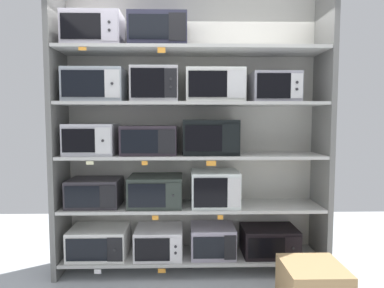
{
  "coord_description": "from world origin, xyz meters",
  "views": [
    {
      "loc": [
        -0.08,
        -3.19,
        1.51
      ],
      "look_at": [
        0.0,
        0.0,
        1.27
      ],
      "focal_mm": 30.86,
      "sensor_mm": 36.0,
      "label": 1
    }
  ],
  "objects_px": {
    "microwave_11": "(155,85)",
    "microwave_13": "(274,88)",
    "microwave_1": "(159,241)",
    "microwave_6": "(215,188)",
    "microwave_7": "(92,139)",
    "microwave_4": "(95,192)",
    "microwave_10": "(96,86)",
    "microwave_14": "(94,31)",
    "microwave_3": "(269,241)",
    "microwave_9": "(210,137)",
    "microwave_15": "(159,32)",
    "microwave_0": "(99,242)",
    "microwave_2": "(212,240)",
    "shipping_carton": "(313,288)",
    "microwave_5": "(156,191)",
    "microwave_8": "(150,140)",
    "microwave_12": "(215,86)"
  },
  "relations": [
    {
      "from": "microwave_11",
      "to": "microwave_13",
      "type": "height_order",
      "value": "microwave_11"
    },
    {
      "from": "microwave_1",
      "to": "microwave_6",
      "type": "distance_m",
      "value": 0.77
    },
    {
      "from": "microwave_7",
      "to": "microwave_11",
      "type": "height_order",
      "value": "microwave_11"
    },
    {
      "from": "microwave_4",
      "to": "microwave_10",
      "type": "xyz_separation_m",
      "value": [
        0.03,
        -0.0,
        1.03
      ]
    },
    {
      "from": "microwave_10",
      "to": "microwave_14",
      "type": "bearing_deg",
      "value": 178.19
    },
    {
      "from": "microwave_3",
      "to": "microwave_9",
      "type": "height_order",
      "value": "microwave_9"
    },
    {
      "from": "microwave_9",
      "to": "microwave_15",
      "type": "relative_size",
      "value": 0.98
    },
    {
      "from": "microwave_0",
      "to": "microwave_10",
      "type": "distance_m",
      "value": 1.53
    },
    {
      "from": "microwave_7",
      "to": "microwave_9",
      "type": "bearing_deg",
      "value": 0.0
    },
    {
      "from": "microwave_2",
      "to": "shipping_carton",
      "type": "height_order",
      "value": "microwave_2"
    },
    {
      "from": "microwave_7",
      "to": "microwave_9",
      "type": "height_order",
      "value": "microwave_9"
    },
    {
      "from": "shipping_carton",
      "to": "microwave_2",
      "type": "bearing_deg",
      "value": 134.4
    },
    {
      "from": "microwave_11",
      "to": "microwave_14",
      "type": "bearing_deg",
      "value": 179.96
    },
    {
      "from": "microwave_2",
      "to": "microwave_7",
      "type": "height_order",
      "value": "microwave_7"
    },
    {
      "from": "microwave_4",
      "to": "microwave_6",
      "type": "bearing_deg",
      "value": -0.01
    },
    {
      "from": "microwave_6",
      "to": "microwave_10",
      "type": "xyz_separation_m",
      "value": [
        -1.14,
        0.0,
        0.99
      ]
    },
    {
      "from": "microwave_3",
      "to": "microwave_5",
      "type": "distance_m",
      "value": 1.24
    },
    {
      "from": "microwave_0",
      "to": "shipping_carton",
      "type": "distance_m",
      "value": 1.99
    },
    {
      "from": "microwave_10",
      "to": "microwave_14",
      "type": "distance_m",
      "value": 0.51
    },
    {
      "from": "microwave_8",
      "to": "microwave_15",
      "type": "distance_m",
      "value": 1.02
    },
    {
      "from": "microwave_13",
      "to": "microwave_6",
      "type": "bearing_deg",
      "value": 179.99
    },
    {
      "from": "microwave_1",
      "to": "microwave_14",
      "type": "bearing_deg",
      "value": 179.97
    },
    {
      "from": "microwave_5",
      "to": "microwave_8",
      "type": "height_order",
      "value": "microwave_8"
    },
    {
      "from": "microwave_5",
      "to": "microwave_14",
      "type": "xyz_separation_m",
      "value": [
        -0.57,
        0.0,
        1.52
      ]
    },
    {
      "from": "microwave_3",
      "to": "microwave_1",
      "type": "bearing_deg",
      "value": -179.98
    },
    {
      "from": "microwave_10",
      "to": "microwave_13",
      "type": "height_order",
      "value": "microwave_10"
    },
    {
      "from": "microwave_4",
      "to": "microwave_11",
      "type": "bearing_deg",
      "value": -0.03
    },
    {
      "from": "microwave_9",
      "to": "shipping_carton",
      "type": "height_order",
      "value": "microwave_9"
    },
    {
      "from": "microwave_0",
      "to": "microwave_13",
      "type": "bearing_deg",
      "value": -0.01
    },
    {
      "from": "microwave_8",
      "to": "microwave_3",
      "type": "bearing_deg",
      "value": 0.01
    },
    {
      "from": "microwave_1",
      "to": "microwave_11",
      "type": "height_order",
      "value": "microwave_11"
    },
    {
      "from": "microwave_12",
      "to": "microwave_8",
      "type": "bearing_deg",
      "value": -179.99
    },
    {
      "from": "microwave_2",
      "to": "microwave_9",
      "type": "xyz_separation_m",
      "value": [
        -0.03,
        -0.0,
        1.03
      ]
    },
    {
      "from": "shipping_carton",
      "to": "microwave_4",
      "type": "bearing_deg",
      "value": 158.55
    },
    {
      "from": "microwave_6",
      "to": "microwave_8",
      "type": "distance_m",
      "value": 0.79
    },
    {
      "from": "microwave_2",
      "to": "microwave_15",
      "type": "bearing_deg",
      "value": 180.0
    },
    {
      "from": "microwave_6",
      "to": "microwave_13",
      "type": "bearing_deg",
      "value": -0.01
    },
    {
      "from": "microwave_0",
      "to": "shipping_carton",
      "type": "height_order",
      "value": "microwave_0"
    },
    {
      "from": "microwave_2",
      "to": "microwave_15",
      "type": "height_order",
      "value": "microwave_15"
    },
    {
      "from": "microwave_9",
      "to": "microwave_8",
      "type": "bearing_deg",
      "value": -179.98
    },
    {
      "from": "microwave_1",
      "to": "microwave_4",
      "type": "distance_m",
      "value": 0.8
    },
    {
      "from": "shipping_carton",
      "to": "microwave_7",
      "type": "bearing_deg",
      "value": 158.69
    },
    {
      "from": "microwave_1",
      "to": "microwave_12",
      "type": "distance_m",
      "value": 1.62
    },
    {
      "from": "microwave_4",
      "to": "microwave_5",
      "type": "distance_m",
      "value": 0.59
    },
    {
      "from": "microwave_12",
      "to": "microwave_14",
      "type": "height_order",
      "value": "microwave_14"
    },
    {
      "from": "microwave_5",
      "to": "microwave_3",
      "type": "bearing_deg",
      "value": 0.01
    },
    {
      "from": "microwave_1",
      "to": "microwave_11",
      "type": "distance_m",
      "value": 1.53
    },
    {
      "from": "microwave_8",
      "to": "shipping_carton",
      "type": "height_order",
      "value": "microwave_8"
    },
    {
      "from": "microwave_0",
      "to": "microwave_8",
      "type": "xyz_separation_m",
      "value": [
        0.51,
        -0.0,
        1.01
      ]
    },
    {
      "from": "microwave_4",
      "to": "microwave_12",
      "type": "xyz_separation_m",
      "value": [
        1.17,
        0.0,
        1.03
      ]
    }
  ]
}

